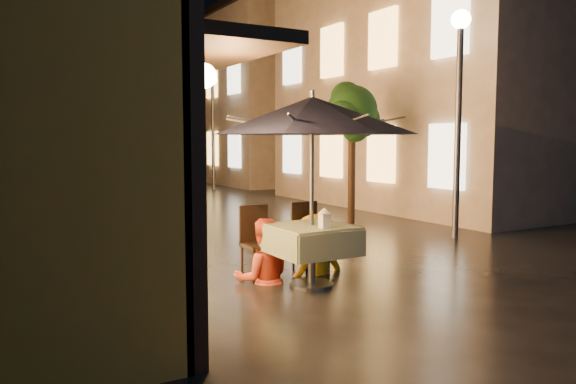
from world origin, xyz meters
TOP-DOWN VIEW (x-y plane):
  - ground at (0.00, 0.00)m, footprint 90.00×90.00m
  - east_building_near at (7.49, 6.50)m, footprint 7.30×9.30m
  - east_building_far at (7.49, 18.00)m, footprint 7.30×10.30m
  - street_tree at (2.41, 4.51)m, footprint 1.43×1.20m
  - streetlamp_near at (3.00, 2.00)m, footprint 0.36×0.36m
  - streetlamp_far at (3.00, 14.00)m, footprint 0.36×0.36m
  - cafe_table at (-1.25, 0.36)m, footprint 0.99×0.99m
  - patio_umbrella at (-1.25, 0.36)m, footprint 2.60×2.60m
  - cafe_chair_left at (-1.65, 1.10)m, footprint 0.42×0.42m
  - cafe_chair_right at (-0.85, 1.10)m, footprint 0.42×0.42m
  - table_lantern at (-1.25, 0.08)m, footprint 0.16×0.16m
  - person_orange at (-1.66, 0.90)m, footprint 0.93×0.81m
  - person_yellow at (-0.82, 0.94)m, footprint 1.08×0.68m
  - bicycle_0 at (-2.64, 3.97)m, footprint 1.96×1.04m
  - bicycle_1 at (-2.76, 4.12)m, footprint 1.83×0.71m
  - bicycle_2 at (-2.78, 4.91)m, footprint 1.86×0.85m
  - bicycle_3 at (-2.44, 7.07)m, footprint 1.69×0.81m
  - bicycle_4 at (-2.32, 7.71)m, footprint 1.59×0.79m
  - bicycle_5 at (-2.16, 7.80)m, footprint 1.73×1.05m

SIDE VIEW (x-z plane):
  - ground at x=0.00m, z-range 0.00..0.00m
  - bicycle_4 at x=-2.32m, z-range 0.00..0.80m
  - bicycle_2 at x=-2.78m, z-range 0.00..0.94m
  - bicycle_0 at x=-2.64m, z-range 0.00..0.98m
  - bicycle_3 at x=-2.44m, z-range 0.00..0.98m
  - bicycle_5 at x=-2.16m, z-range 0.00..1.00m
  - bicycle_1 at x=-2.76m, z-range 0.00..1.07m
  - cafe_chair_left at x=-1.65m, z-range 0.05..1.03m
  - cafe_chair_right at x=-0.85m, z-range 0.05..1.03m
  - cafe_table at x=-1.25m, z-range 0.20..0.98m
  - person_yellow at x=-0.82m, z-range 0.00..1.60m
  - person_orange at x=-1.66m, z-range 0.00..1.62m
  - table_lantern at x=-1.25m, z-range 0.79..1.04m
  - patio_umbrella at x=-1.25m, z-range 0.92..3.38m
  - street_tree at x=2.41m, z-range 0.85..4.00m
  - streetlamp_near at x=3.00m, z-range 0.80..5.03m
  - streetlamp_far at x=3.00m, z-range 0.80..5.03m
  - east_building_near at x=7.49m, z-range 0.01..6.81m
  - east_building_far at x=7.49m, z-range 0.01..7.31m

